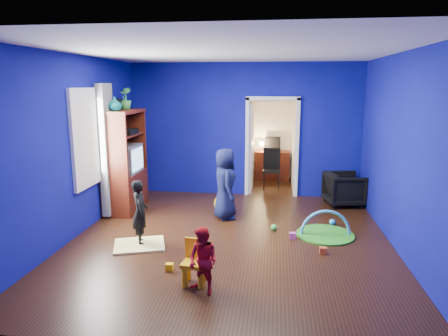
# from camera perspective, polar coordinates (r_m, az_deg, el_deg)

# --- Properties ---
(floor) EXTENTS (5.00, 5.50, 0.01)m
(floor) POSITION_cam_1_polar(r_m,az_deg,el_deg) (6.46, 0.88, -10.22)
(floor) COLOR black
(floor) RESTS_ON ground
(ceiling) EXTENTS (5.00, 5.50, 0.01)m
(ceiling) POSITION_cam_1_polar(r_m,az_deg,el_deg) (6.01, 0.97, 16.37)
(ceiling) COLOR white
(ceiling) RESTS_ON wall_back
(wall_back) EXTENTS (5.00, 0.02, 2.90)m
(wall_back) POSITION_cam_1_polar(r_m,az_deg,el_deg) (8.78, 2.97, 5.42)
(wall_back) COLOR navy
(wall_back) RESTS_ON floor
(wall_front) EXTENTS (5.00, 0.02, 2.90)m
(wall_front) POSITION_cam_1_polar(r_m,az_deg,el_deg) (3.41, -4.36, -4.75)
(wall_front) COLOR navy
(wall_front) RESTS_ON floor
(wall_left) EXTENTS (0.02, 5.50, 2.90)m
(wall_left) POSITION_cam_1_polar(r_m,az_deg,el_deg) (6.81, -20.48, 2.85)
(wall_left) COLOR navy
(wall_left) RESTS_ON floor
(wall_right) EXTENTS (0.02, 5.50, 2.90)m
(wall_right) POSITION_cam_1_polar(r_m,az_deg,el_deg) (6.30, 24.17, 1.89)
(wall_right) COLOR navy
(wall_right) RESTS_ON floor
(alcove) EXTENTS (1.00, 1.75, 2.50)m
(alcove) POSITION_cam_1_polar(r_m,az_deg,el_deg) (9.65, 6.94, 4.72)
(alcove) COLOR silver
(alcove) RESTS_ON floor
(armchair) EXTENTS (0.86, 0.84, 0.67)m
(armchair) POSITION_cam_1_polar(r_m,az_deg,el_deg) (8.53, 16.81, -2.89)
(armchair) COLOR black
(armchair) RESTS_ON floor
(child_black) EXTENTS (0.38, 0.44, 1.01)m
(child_black) POSITION_cam_1_polar(r_m,az_deg,el_deg) (6.28, -11.89, -6.21)
(child_black) COLOR black
(child_black) RESTS_ON floor
(child_navy) EXTENTS (0.58, 0.73, 1.31)m
(child_navy) POSITION_cam_1_polar(r_m,az_deg,el_deg) (7.27, 0.14, -2.28)
(child_navy) COLOR #10193B
(child_navy) RESTS_ON floor
(toddler_red) EXTENTS (0.49, 0.46, 0.80)m
(toddler_red) POSITION_cam_1_polar(r_m,az_deg,el_deg) (4.79, -3.01, -13.13)
(toddler_red) COLOR red
(toddler_red) RESTS_ON floor
(vase) EXTENTS (0.32, 0.32, 0.25)m
(vase) POSITION_cam_1_polar(r_m,az_deg,el_deg) (7.55, -15.34, 8.83)
(vase) COLOR #0D5D68
(vase) RESTS_ON tv_armoire
(potted_plant) EXTENTS (0.28, 0.28, 0.41)m
(potted_plant) POSITION_cam_1_polar(r_m,az_deg,el_deg) (8.03, -13.93, 9.63)
(potted_plant) COLOR green
(potted_plant) RESTS_ON tv_armoire
(tv_armoire) EXTENTS (0.58, 1.14, 1.96)m
(tv_armoire) POSITION_cam_1_polar(r_m,az_deg,el_deg) (7.95, -14.08, 0.99)
(tv_armoire) COLOR #3A1109
(tv_armoire) RESTS_ON floor
(crt_tv) EXTENTS (0.46, 0.70, 0.54)m
(crt_tv) POSITION_cam_1_polar(r_m,az_deg,el_deg) (7.93, -13.83, 1.27)
(crt_tv) COLOR silver
(crt_tv) RESTS_ON tv_armoire
(yellow_blanket) EXTENTS (0.90, 0.81, 0.03)m
(yellow_blanket) POSITION_cam_1_polar(r_m,az_deg,el_deg) (6.36, -12.00, -10.69)
(yellow_blanket) COLOR #F2E07A
(yellow_blanket) RESTS_ON floor
(hopper_ball) EXTENTS (0.39, 0.39, 0.39)m
(hopper_ball) POSITION_cam_1_polar(r_m,az_deg,el_deg) (7.64, 0.01, -5.15)
(hopper_ball) COLOR yellow
(hopper_ball) RESTS_ON floor
(kid_chair) EXTENTS (0.31, 0.31, 0.50)m
(kid_chair) POSITION_cam_1_polar(r_m,az_deg,el_deg) (5.06, -4.29, -13.64)
(kid_chair) COLOR yellow
(kid_chair) RESTS_ON floor
(play_mat) EXTENTS (0.93, 0.93, 0.02)m
(play_mat) POSITION_cam_1_polar(r_m,az_deg,el_deg) (6.85, 14.24, -9.18)
(play_mat) COLOR green
(play_mat) RESTS_ON floor
(toy_arch) EXTENTS (0.83, 0.15, 0.83)m
(toy_arch) POSITION_cam_1_polar(r_m,az_deg,el_deg) (6.84, 14.24, -9.13)
(toy_arch) COLOR #3F8CD8
(toy_arch) RESTS_ON floor
(window_left) EXTENTS (0.03, 0.95, 1.55)m
(window_left) POSITION_cam_1_polar(r_m,az_deg,el_deg) (7.10, -19.13, 4.10)
(window_left) COLOR white
(window_left) RESTS_ON wall_left
(curtain) EXTENTS (0.14, 0.42, 2.40)m
(curtain) POSITION_cam_1_polar(r_m,az_deg,el_deg) (7.59, -16.37, 2.43)
(curtain) COLOR slate
(curtain) RESTS_ON floor
(doorway) EXTENTS (1.16, 0.10, 2.10)m
(doorway) POSITION_cam_1_polar(r_m,az_deg,el_deg) (8.81, 6.84, 2.75)
(doorway) COLOR white
(doorway) RESTS_ON floor
(study_desk) EXTENTS (0.88, 0.44, 0.75)m
(study_desk) POSITION_cam_1_polar(r_m,az_deg,el_deg) (10.41, 6.86, 0.36)
(study_desk) COLOR #3D140A
(study_desk) RESTS_ON floor
(desk_monitor) EXTENTS (0.40, 0.05, 0.32)m
(desk_monitor) POSITION_cam_1_polar(r_m,az_deg,el_deg) (10.43, 6.95, 3.59)
(desk_monitor) COLOR black
(desk_monitor) RESTS_ON study_desk
(desk_lamp) EXTENTS (0.14, 0.14, 0.14)m
(desk_lamp) POSITION_cam_1_polar(r_m,az_deg,el_deg) (10.38, 5.39, 3.47)
(desk_lamp) COLOR #FFD88C
(desk_lamp) RESTS_ON study_desk
(folding_chair) EXTENTS (0.40, 0.40, 0.92)m
(folding_chair) POSITION_cam_1_polar(r_m,az_deg,el_deg) (9.45, 6.80, -0.27)
(folding_chair) COLOR black
(folding_chair) RESTS_ON floor
(book_shelf) EXTENTS (0.88, 0.24, 0.04)m
(book_shelf) POSITION_cam_1_polar(r_m,az_deg,el_deg) (10.33, 7.09, 9.47)
(book_shelf) COLOR white
(book_shelf) RESTS_ON study_desk
(toy_0) EXTENTS (0.10, 0.08, 0.10)m
(toy_0) POSITION_cam_1_polar(r_m,az_deg,el_deg) (6.12, 13.95, -11.38)
(toy_0) COLOR #D75623
(toy_0) RESTS_ON floor
(toy_1) EXTENTS (0.11, 0.11, 0.11)m
(toy_1) POSITION_cam_1_polar(r_m,az_deg,el_deg) (7.35, 15.23, -7.43)
(toy_1) COLOR #27A8DE
(toy_1) RESTS_ON floor
(toy_2) EXTENTS (0.10, 0.08, 0.10)m
(toy_2) POSITION_cam_1_polar(r_m,az_deg,el_deg) (5.50, -7.78, -13.85)
(toy_2) COLOR yellow
(toy_2) RESTS_ON floor
(toy_3) EXTENTS (0.11, 0.11, 0.11)m
(toy_3) POSITION_cam_1_polar(r_m,az_deg,el_deg) (6.89, 7.16, -8.40)
(toy_3) COLOR green
(toy_3) RESTS_ON floor
(toy_4) EXTENTS (0.10, 0.08, 0.10)m
(toy_4) POSITION_cam_1_polar(r_m,az_deg,el_deg) (6.58, 9.76, -9.51)
(toy_4) COLOR #D550A1
(toy_4) RESTS_ON floor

